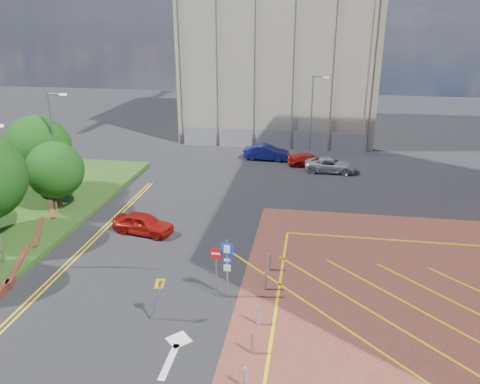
% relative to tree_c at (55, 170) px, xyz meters
% --- Properties ---
extents(ground, '(140.00, 140.00, 0.00)m').
position_rel_tree_c_xyz_m(ground, '(13.50, -10.00, -3.19)').
color(ground, black).
rests_on(ground, ground).
extents(retaining_wall, '(6.06, 20.33, 0.40)m').
position_rel_tree_c_xyz_m(retaining_wall, '(1.70, -8.00, -2.99)').
color(retaining_wall, brown).
rests_on(retaining_wall, ground).
extents(tree_c, '(4.00, 4.00, 4.90)m').
position_rel_tree_c_xyz_m(tree_c, '(0.00, 0.00, 0.00)').
color(tree_c, '#3D2B1C').
rests_on(tree_c, grass_bed).
extents(tree_d, '(5.00, 5.00, 6.08)m').
position_rel_tree_c_xyz_m(tree_d, '(-3.00, 3.00, 0.68)').
color(tree_d, '#3D2B1C').
rests_on(tree_d, grass_bed).
extents(lamp_left_far, '(1.53, 0.16, 8.00)m').
position_rel_tree_c_xyz_m(lamp_left_far, '(-0.92, 2.00, 1.47)').
color(lamp_left_far, '#9EA0A8').
rests_on(lamp_left_far, grass_bed).
extents(lamp_back, '(1.53, 0.16, 8.00)m').
position_rel_tree_c_xyz_m(lamp_back, '(17.58, 18.00, 1.17)').
color(lamp_back, '#9EA0A8').
rests_on(lamp_back, ground).
extents(sign_cluster, '(1.17, 0.12, 3.20)m').
position_rel_tree_c_xyz_m(sign_cluster, '(13.80, -9.02, -1.24)').
color(sign_cluster, '#9EA0A8').
rests_on(sign_cluster, ground).
extents(warning_sign, '(0.83, 0.43, 2.24)m').
position_rel_tree_c_xyz_m(warning_sign, '(11.21, -11.39, -1.76)').
color(warning_sign, '#9EA0A8').
rests_on(warning_sign, ground).
extents(bollard_row, '(0.14, 11.14, 0.90)m').
position_rel_tree_c_xyz_m(bollard_row, '(15.80, -11.67, -2.72)').
color(bollard_row, '#9EA0A8').
rests_on(bollard_row, forecourt).
extents(construction_building, '(21.20, 19.20, 22.00)m').
position_rel_tree_c_xyz_m(construction_building, '(13.50, 30.00, 7.81)').
color(construction_building, '#ABA48C').
rests_on(construction_building, ground).
extents(construction_fence, '(21.60, 0.06, 2.00)m').
position_rel_tree_c_xyz_m(construction_fence, '(14.50, 20.00, -2.19)').
color(construction_fence, gray).
rests_on(construction_fence, ground).
extents(car_red_left, '(4.25, 2.34, 1.37)m').
position_rel_tree_c_xyz_m(car_red_left, '(7.21, -2.47, -2.51)').
color(car_red_left, '#9C120D').
rests_on(car_red_left, ground).
extents(car_blue_back, '(4.55, 1.82, 1.47)m').
position_rel_tree_c_xyz_m(car_blue_back, '(13.32, 15.63, -2.46)').
color(car_blue_back, navy).
rests_on(car_blue_back, ground).
extents(car_red_back, '(4.16, 2.23, 1.15)m').
position_rel_tree_c_xyz_m(car_red_back, '(17.44, 14.28, -2.62)').
color(car_red_back, '#B5180F').
rests_on(car_red_back, ground).
extents(car_silver_back, '(4.62, 2.20, 1.27)m').
position_rel_tree_c_xyz_m(car_silver_back, '(19.48, 12.67, -2.56)').
color(car_silver_back, silver).
rests_on(car_silver_back, ground).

